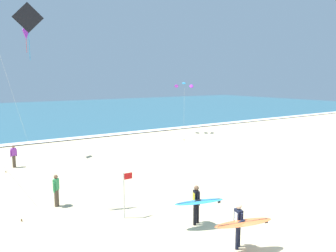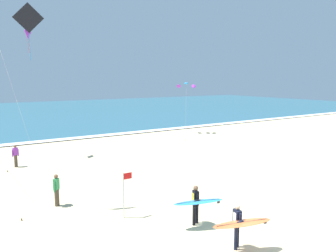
# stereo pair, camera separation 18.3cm
# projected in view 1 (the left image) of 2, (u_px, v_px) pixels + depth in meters

# --- Properties ---
(ground_plane) EXTENTS (160.00, 160.00, 0.00)m
(ground_plane) POSITION_uv_depth(u_px,v_px,m) (251.00, 248.00, 12.61)
(ground_plane) COLOR beige
(ocean_water) EXTENTS (160.00, 60.00, 0.08)m
(ocean_water) POSITION_uv_depth(u_px,v_px,m) (1.00, 115.00, 58.32)
(ocean_water) COLOR #2D6075
(ocean_water) RESTS_ON ground
(shoreline_foam) EXTENTS (160.00, 1.43, 0.01)m
(shoreline_foam) POSITION_uv_depth(u_px,v_px,m) (51.00, 140.00, 34.00)
(shoreline_foam) COLOR white
(shoreline_foam) RESTS_ON ocean_water
(surfer_lead) EXTENTS (2.32, 1.20, 1.71)m
(surfer_lead) POSITION_uv_depth(u_px,v_px,m) (241.00, 223.00, 12.33)
(surfer_lead) COLOR black
(surfer_lead) RESTS_ON ground
(surfer_trailing) EXTENTS (2.17, 1.20, 1.71)m
(surfer_trailing) POSITION_uv_depth(u_px,v_px,m) (198.00, 202.00, 14.42)
(surfer_trailing) COLOR black
(surfer_trailing) RESTS_ON ground
(kite_arc_cobalt_near) EXTENTS (3.91, 4.77, 5.74)m
(kite_arc_cobalt_near) POSITION_uv_depth(u_px,v_px,m) (184.00, 85.00, 38.32)
(kite_arc_cobalt_near) COLOR purple
(kite_arc_cobalt_near) RESTS_ON ground
(kite_diamond_violet_mid) EXTENTS (2.90, 4.12, 10.29)m
(kite_diamond_violet_mid) POSITION_uv_depth(u_px,v_px,m) (25.00, 37.00, 25.68)
(kite_diamond_violet_mid) COLOR purple
(kite_diamond_violet_mid) RESTS_ON ground
(kite_diamond_charcoal_high) EXTENTS (4.91, 1.44, 9.51)m
(kite_diamond_charcoal_high) POSITION_uv_depth(u_px,v_px,m) (25.00, 24.00, 15.06)
(kite_diamond_charcoal_high) COLOR black
(kite_diamond_charcoal_high) RESTS_ON ground
(bystander_purple_top) EXTENTS (0.48, 0.27, 1.59)m
(bystander_purple_top) POSITION_uv_depth(u_px,v_px,m) (14.00, 156.00, 23.96)
(bystander_purple_top) COLOR #4C3D2D
(bystander_purple_top) RESTS_ON ground
(bystander_green_top) EXTENTS (0.37, 0.39, 1.59)m
(bystander_green_top) POSITION_uv_depth(u_px,v_px,m) (56.00, 190.00, 16.65)
(bystander_green_top) COLOR #4C3D2D
(bystander_green_top) RESTS_ON ground
(lifeguard_flag) EXTENTS (0.45, 0.05, 2.10)m
(lifeguard_flag) POSITION_uv_depth(u_px,v_px,m) (125.00, 190.00, 15.21)
(lifeguard_flag) COLOR silver
(lifeguard_flag) RESTS_ON ground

